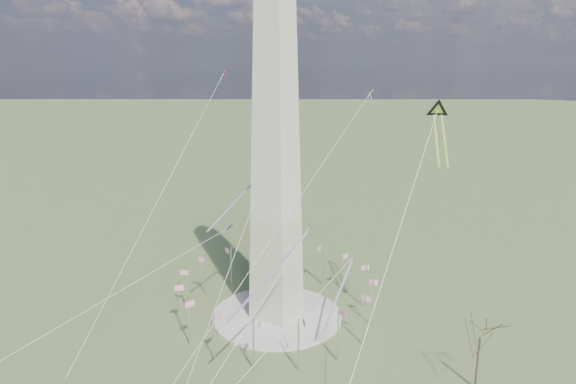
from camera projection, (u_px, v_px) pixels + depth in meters
The scene contains 12 objects.
ground at pixel (277, 317), 142.36m from camera, with size 2000.00×2000.00×0.00m, color #3C5329.
plaza at pixel (277, 315), 142.26m from camera, with size 36.00×36.00×0.80m, color beige.
washington_monument at pixel (276, 146), 130.66m from camera, with size 15.56×15.56×100.00m.
flagpole_ring at pixel (277, 293), 140.59m from camera, with size 54.40×54.40×13.00m.
tree_near at pixel (480, 334), 108.00m from camera, with size 10.40×10.40×18.20m.
kite_delta_black at pixel (438, 114), 121.00m from camera, with size 10.53×16.47×13.63m.
kite_diamond_purple at pixel (230, 230), 156.16m from camera, with size 1.93×3.28×10.46m.
kite_streamer_left at pixel (283, 258), 108.30m from camera, with size 7.31×23.22×16.24m.
kite_streamer_mid at pixel (248, 186), 137.28m from camera, with size 5.36×22.54×15.58m.
kite_streamer_right at pixel (343, 283), 132.27m from camera, with size 3.04×19.80×13.59m.
kite_small_red at pixel (225, 72), 179.36m from camera, with size 1.39×1.55×4.25m.
kite_small_white at pixel (371, 93), 160.07m from camera, with size 1.09×1.81×4.21m.
Camera 1 is at (72.84, -107.23, 68.39)m, focal length 32.00 mm.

